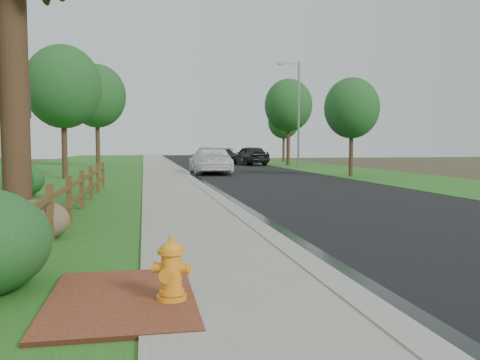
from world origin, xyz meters
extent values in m
plane|color=#3B3420|center=(0.00, 0.00, 0.00)|extent=(120.00, 120.00, 0.00)
cube|color=black|center=(4.60, 35.00, 0.01)|extent=(8.00, 90.00, 0.02)
cube|color=gray|center=(0.40, 35.00, 0.06)|extent=(0.40, 90.00, 0.12)
cube|color=black|center=(0.75, 35.00, 0.02)|extent=(0.50, 90.00, 0.00)
cube|color=gray|center=(-0.90, 35.00, 0.05)|extent=(2.20, 90.00, 0.10)
cube|color=#175219|center=(-2.80, 35.00, 0.03)|extent=(1.60, 90.00, 0.06)
cube|color=#175219|center=(-8.00, 35.00, 0.02)|extent=(9.00, 90.00, 0.04)
cube|color=#175219|center=(11.50, 35.00, 0.02)|extent=(6.00, 90.00, 0.04)
cube|color=brown|center=(-2.20, -1.00, 0.06)|extent=(1.60, 2.40, 0.11)
cube|color=#463217|center=(-3.60, 0.40, 0.55)|extent=(0.12, 0.12, 1.10)
cube|color=#463217|center=(-3.60, 2.80, 0.55)|extent=(0.12, 0.12, 1.10)
cube|color=#463217|center=(-3.60, 5.20, 0.55)|extent=(0.12, 0.12, 1.10)
cube|color=#463217|center=(-3.60, 7.60, 0.55)|extent=(0.12, 0.12, 1.10)
cube|color=#463217|center=(-3.60, 10.00, 0.55)|extent=(0.12, 0.12, 1.10)
cube|color=#463217|center=(-3.60, 12.40, 0.55)|extent=(0.12, 0.12, 1.10)
cube|color=#463217|center=(-3.60, 14.80, 0.55)|extent=(0.12, 0.12, 1.10)
cube|color=#463217|center=(-3.60, 1.60, 0.45)|extent=(0.08, 2.35, 0.10)
cube|color=#463217|center=(-3.60, 1.60, 0.85)|extent=(0.08, 2.35, 0.10)
cube|color=#463217|center=(-3.60, 4.00, 0.45)|extent=(0.08, 2.35, 0.10)
cube|color=#463217|center=(-3.60, 4.00, 0.85)|extent=(0.08, 2.35, 0.10)
cube|color=#463217|center=(-3.60, 6.40, 0.45)|extent=(0.08, 2.35, 0.10)
cube|color=#463217|center=(-3.60, 6.40, 0.85)|extent=(0.08, 2.35, 0.10)
cube|color=#463217|center=(-3.60, 8.80, 0.45)|extent=(0.08, 2.35, 0.10)
cube|color=#463217|center=(-3.60, 8.80, 0.85)|extent=(0.08, 2.35, 0.10)
cube|color=#463217|center=(-3.60, 11.20, 0.45)|extent=(0.08, 2.35, 0.10)
cube|color=#463217|center=(-3.60, 11.20, 0.85)|extent=(0.08, 2.35, 0.10)
cube|color=#463217|center=(-3.60, 13.60, 0.45)|extent=(0.08, 2.35, 0.10)
cube|color=#463217|center=(-3.60, 13.60, 0.85)|extent=(0.08, 2.35, 0.10)
cylinder|color=#372716|center=(-4.30, 3.50, 2.75)|extent=(0.52, 0.52, 5.50)
cylinder|color=orange|center=(-1.65, -1.20, 0.13)|extent=(0.33, 0.33, 0.06)
cylinder|color=orange|center=(-1.65, -1.20, 0.39)|extent=(0.22, 0.22, 0.50)
cylinder|color=orange|center=(-1.65, -1.20, 0.20)|extent=(0.27, 0.27, 0.05)
cylinder|color=orange|center=(-1.65, -1.20, 0.64)|extent=(0.30, 0.30, 0.05)
ellipsoid|color=orange|center=(-1.65, -1.20, 0.66)|extent=(0.24, 0.24, 0.18)
cylinder|color=orange|center=(-1.65, -1.20, 0.78)|extent=(0.05, 0.05, 0.07)
cylinder|color=orange|center=(-1.70, -1.34, 0.42)|extent=(0.17, 0.16, 0.15)
cylinder|color=orange|center=(-1.81, -1.15, 0.46)|extent=(0.16, 0.15, 0.12)
cylinder|color=orange|center=(-1.50, -1.25, 0.46)|extent=(0.16, 0.15, 0.12)
imported|color=white|center=(2.08, 24.30, 0.85)|extent=(2.39, 5.72, 1.65)
imported|color=black|center=(7.20, 36.83, 0.86)|extent=(2.88, 5.19, 1.67)
imported|color=black|center=(5.57, 42.41, 0.74)|extent=(2.86, 4.60, 1.43)
cylinder|color=gray|center=(9.41, 29.71, 3.96)|extent=(0.16, 0.16, 7.92)
cube|color=gray|center=(8.72, 29.54, 7.74)|extent=(1.56, 0.49, 0.11)
cube|color=gray|center=(7.96, 29.34, 7.66)|extent=(0.52, 0.31, 0.16)
ellipsoid|color=brown|center=(-3.90, 3.13, 0.40)|extent=(1.41, 1.22, 0.79)
ellipsoid|color=#194720|center=(-6.10, 11.38, 0.62)|extent=(1.88, 1.88, 1.24)
cylinder|color=#372716|center=(-6.00, 21.05, 2.10)|extent=(0.29, 0.29, 4.19)
ellipsoid|color=#194720|center=(-6.00, 21.05, 4.79)|extent=(3.92, 3.92, 4.31)
cylinder|color=#372716|center=(9.39, 19.87, 1.67)|extent=(0.23, 0.23, 3.34)
ellipsoid|color=#194720|center=(9.39, 19.87, 3.82)|extent=(3.05, 3.05, 3.36)
cylinder|color=#372716|center=(-5.55, 35.42, 2.48)|extent=(0.34, 0.34, 4.96)
ellipsoid|color=#194720|center=(-5.55, 35.42, 5.67)|extent=(4.58, 4.58, 5.03)
cylinder|color=#372716|center=(10.26, 35.40, 2.26)|extent=(0.31, 0.31, 4.52)
ellipsoid|color=#194720|center=(10.26, 35.40, 5.16)|extent=(4.09, 4.09, 4.50)
cylinder|color=#372716|center=(12.21, 43.82, 1.83)|extent=(0.25, 0.25, 3.65)
ellipsoid|color=#194720|center=(12.21, 43.82, 4.18)|extent=(3.23, 3.23, 3.55)
camera|label=1|loc=(-1.93, -6.70, 1.80)|focal=38.00mm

